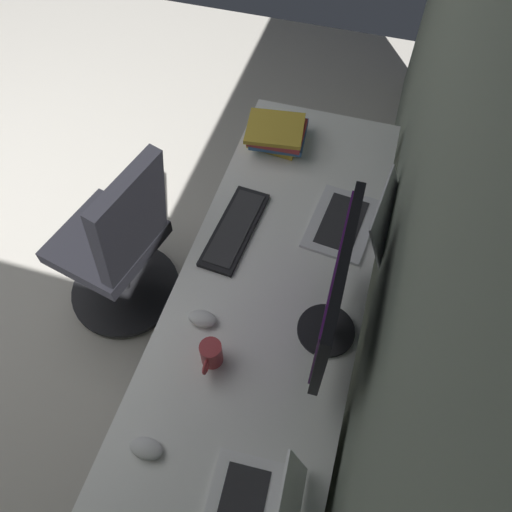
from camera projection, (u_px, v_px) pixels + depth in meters
wall_back at (437, 167)px, 1.39m from camera, size 4.47×0.10×2.60m
desk at (269, 302)px, 1.87m from camera, size 2.07×0.69×0.73m
drawer_pedestal at (239, 455)px, 1.86m from camera, size 0.40×0.51×0.69m
monitor_primary at (335, 292)px, 1.51m from camera, size 0.55×0.20×0.47m
laptop_leftmost at (359, 221)px, 1.94m from camera, size 0.37×0.35×0.23m
keyboard_main at (235, 229)px, 1.97m from camera, size 0.43×0.17×0.02m
mouse_main at (202, 319)px, 1.74m from camera, size 0.06×0.10×0.03m
mouse_spare at (146, 448)px, 1.49m from camera, size 0.06×0.10×0.03m
book_stack_near at (277, 134)px, 2.21m from camera, size 0.27×0.28×0.11m
coffee_mug at (211, 354)px, 1.63m from camera, size 0.11×0.07×0.10m
office_chair at (119, 249)px, 2.26m from camera, size 0.56×0.59×0.97m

